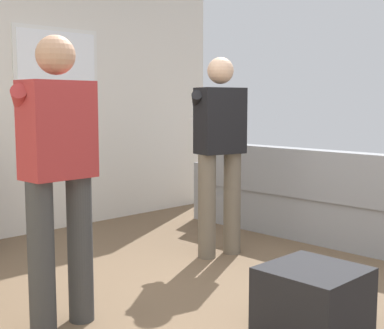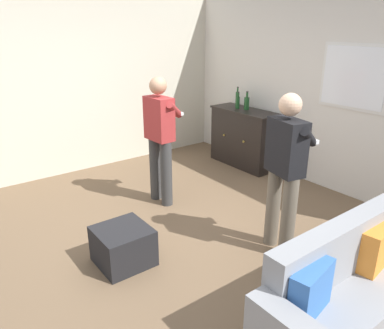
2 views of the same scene
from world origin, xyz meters
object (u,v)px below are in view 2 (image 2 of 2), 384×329
at_px(bottle_wine_green, 247,103).
at_px(ottoman, 123,246).
at_px(couch, 375,276).
at_px(bottle_liquor_amber, 237,99).
at_px(bottle_spirits_clear, 238,102).
at_px(person_standing_left, 160,135).
at_px(sideboard_cabinet, 244,138).
at_px(person_standing_right, 285,167).

distance_m(bottle_wine_green, ottoman, 3.40).
distance_m(couch, bottle_liquor_amber, 3.90).
bearing_deg(bottle_spirits_clear, bottle_liquor_amber, 139.57).
xyz_separation_m(bottle_spirits_clear, person_standing_left, (0.51, -1.85, -0.13)).
bearing_deg(sideboard_cabinet, bottle_wine_green, 91.73).
bearing_deg(sideboard_cabinet, person_standing_left, -78.97).
bearing_deg(ottoman, bottle_liquor_amber, 117.62).
distance_m(bottle_wine_green, person_standing_right, 2.63).
distance_m(couch, bottle_wine_green, 3.67).
xyz_separation_m(bottle_wine_green, bottle_liquor_amber, (-0.25, 0.02, 0.02)).
xyz_separation_m(bottle_spirits_clear, ottoman, (1.48, -2.94, -0.87)).
distance_m(ottoman, person_standing_right, 1.80).
height_order(couch, bottle_wine_green, bottle_wine_green).
distance_m(sideboard_cabinet, person_standing_left, 1.97).
distance_m(sideboard_cabinet, bottle_spirits_clear, 0.60).
relative_size(couch, bottle_liquor_amber, 7.59).
relative_size(sideboard_cabinet, bottle_spirits_clear, 4.36).
height_order(bottle_liquor_amber, ottoman, bottle_liquor_amber).
bearing_deg(person_standing_left, bottle_wine_green, 100.87).
bearing_deg(ottoman, sideboard_cabinet, 114.21).
height_order(bottle_wine_green, person_standing_left, person_standing_left).
xyz_separation_m(bottle_wine_green, person_standing_right, (2.11, -1.55, -0.13)).
relative_size(bottle_wine_green, person_standing_left, 0.18).
height_order(bottle_wine_green, ottoman, bottle_wine_green).
distance_m(sideboard_cabinet, bottle_liquor_amber, 0.67).
relative_size(bottle_spirits_clear, person_standing_right, 0.17).
xyz_separation_m(sideboard_cabinet, person_standing_right, (2.11, -1.52, 0.46)).
distance_m(couch, person_standing_right, 1.24).
relative_size(ottoman, person_standing_right, 0.31).
bearing_deg(sideboard_cabinet, ottoman, -65.79).
bearing_deg(bottle_spirits_clear, sideboard_cabinet, 12.81).
relative_size(couch, bottle_spirits_clear, 9.13).
xyz_separation_m(ottoman, person_standing_left, (-0.97, 1.08, 0.74)).
bearing_deg(couch, sideboard_cabinet, 153.04).
distance_m(ottoman, person_standing_left, 1.63).
height_order(sideboard_cabinet, bottle_liquor_amber, bottle_liquor_amber).
height_order(bottle_wine_green, bottle_liquor_amber, bottle_liquor_amber).
bearing_deg(couch, person_standing_left, -174.73).
distance_m(bottle_spirits_clear, person_standing_right, 2.71).
relative_size(bottle_spirits_clear, person_standing_left, 0.17).
xyz_separation_m(bottle_liquor_amber, person_standing_left, (0.61, -1.94, -0.16)).
bearing_deg(couch, ottoman, -144.12).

